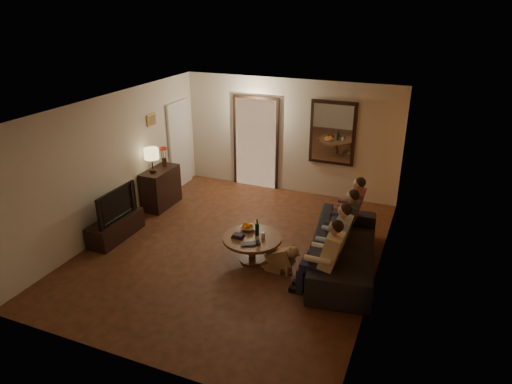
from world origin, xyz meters
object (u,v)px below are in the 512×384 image
at_px(dresser, 161,188).
at_px(coffee_table, 252,249).
at_px(tv_stand, 116,228).
at_px(person_c, 344,227).
at_px(person_d, 351,213).
at_px(wine_bottle, 257,227).
at_px(sofa, 345,248).
at_px(tv, 112,204).
at_px(dog, 280,257).
at_px(person_b, 336,243).
at_px(bowl, 248,228).
at_px(table_lamp, 152,161).
at_px(person_a, 326,262).
at_px(laptop, 251,245).

height_order(dresser, coffee_table, dresser).
height_order(tv_stand, person_c, person_c).
bearing_deg(dresser, person_d, -0.83).
bearing_deg(wine_bottle, coffee_table, -116.57).
distance_m(tv_stand, sofa, 4.25).
height_order(tv, dog, tv).
bearing_deg(person_b, dog, -163.50).
distance_m(sofa, bowl, 1.70).
bearing_deg(person_d, tv_stand, -159.97).
bearing_deg(person_b, table_lamp, 165.80).
distance_m(dresser, person_c, 4.16).
xyz_separation_m(sofa, bowl, (-1.69, -0.15, 0.12)).
bearing_deg(table_lamp, coffee_table, -22.41).
bearing_deg(bowl, table_lamp, 160.49).
bearing_deg(sofa, coffee_table, 95.82).
bearing_deg(dresser, coffee_table, -26.29).
relative_size(tv_stand, tv, 1.15).
bearing_deg(person_c, wine_bottle, -157.19).
relative_size(person_c, bowl, 4.63).
xyz_separation_m(sofa, person_a, (-0.10, -0.90, 0.23)).
distance_m(tv_stand, person_a, 4.14).
xyz_separation_m(tv, coffee_table, (2.70, 0.22, -0.48)).
bearing_deg(laptop, table_lamp, 118.80).
bearing_deg(person_b, tv_stand, -175.86).
bearing_deg(laptop, person_b, -19.69).
bearing_deg(sofa, bowl, 87.12).
bearing_deg(person_d, person_c, -90.00).
bearing_deg(wine_bottle, person_c, 22.81).
distance_m(tv_stand, person_c, 4.22).
distance_m(dresser, tv_stand, 1.57).
relative_size(dresser, person_c, 0.79).
bearing_deg(table_lamp, dog, -21.52).
relative_size(tv_stand, laptop, 3.64).
xyz_separation_m(person_b, person_c, (0.00, 0.60, 0.00)).
bearing_deg(wine_bottle, bowl, 152.45).
distance_m(tv_stand, wine_bottle, 2.79).
distance_m(person_d, dog, 1.71).
height_order(table_lamp, person_a, table_lamp).
height_order(tv_stand, person_a, person_a).
xyz_separation_m(person_a, laptop, (-1.31, 0.25, -0.14)).
distance_m(bowl, laptop, 0.57).
bearing_deg(person_c, person_b, -90.00).
bearing_deg(dog, laptop, -161.07).
height_order(table_lamp, person_c, table_lamp).
height_order(sofa, person_d, person_d).
bearing_deg(person_a, tv, 175.78).
xyz_separation_m(person_b, laptop, (-1.31, -0.35, -0.14)).
height_order(coffee_table, wine_bottle, wine_bottle).
relative_size(sofa, bowl, 9.65).
height_order(tv_stand, bowl, bowl).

